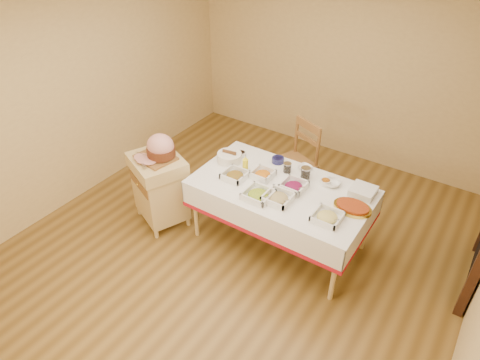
# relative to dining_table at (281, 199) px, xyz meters

# --- Properties ---
(room_shell) EXTENTS (5.00, 5.00, 5.00)m
(room_shell) POSITION_rel_dining_table_xyz_m (-0.30, -0.30, 0.70)
(room_shell) COLOR brown
(room_shell) RESTS_ON ground
(dining_table) EXTENTS (1.82, 1.02, 0.76)m
(dining_table) POSITION_rel_dining_table_xyz_m (0.00, 0.00, 0.00)
(dining_table) COLOR #D7BB76
(dining_table) RESTS_ON ground
(butcher_cart) EXTENTS (0.76, 0.70, 0.86)m
(butcher_cart) POSITION_rel_dining_table_xyz_m (-1.33, -0.43, -0.11)
(butcher_cart) COLOR #D7BB76
(butcher_cart) RESTS_ON ground
(dining_chair) EXTENTS (0.59, 0.58, 1.02)m
(dining_chair) POSITION_rel_dining_table_xyz_m (-0.26, 0.83, -0.07)
(dining_chair) COLOR brown
(dining_chair) RESTS_ON ground
(ham_on_board) EXTENTS (0.43, 0.41, 0.29)m
(ham_on_board) POSITION_rel_dining_table_xyz_m (-1.28, -0.39, 0.38)
(ham_on_board) COLOR brown
(ham_on_board) RESTS_ON butcher_cart
(serving_dish_a) EXTENTS (0.25, 0.24, 0.11)m
(serving_dish_a) POSITION_rel_dining_table_xyz_m (-0.48, -0.14, 0.20)
(serving_dish_a) COLOR white
(serving_dish_a) RESTS_ON dining_table
(serving_dish_b) EXTENTS (0.27, 0.27, 0.11)m
(serving_dish_b) POSITION_rel_dining_table_xyz_m (-0.10, -0.29, 0.20)
(serving_dish_b) COLOR white
(serving_dish_b) RESTS_ON dining_table
(serving_dish_c) EXTENTS (0.26, 0.26, 0.11)m
(serving_dish_c) POSITION_rel_dining_table_xyz_m (0.09, -0.23, 0.20)
(serving_dish_c) COLOR white
(serving_dish_c) RESTS_ON dining_table
(serving_dish_d) EXTENTS (0.26, 0.26, 0.10)m
(serving_dish_d) POSITION_rel_dining_table_xyz_m (0.60, -0.22, 0.19)
(serving_dish_d) COLOR white
(serving_dish_d) RESTS_ON dining_table
(serving_dish_e) EXTENTS (0.23, 0.22, 0.10)m
(serving_dish_e) POSITION_rel_dining_table_xyz_m (-0.25, 0.04, 0.19)
(serving_dish_e) COLOR white
(serving_dish_e) RESTS_ON dining_table
(serving_dish_f) EXTENTS (0.25, 0.24, 0.12)m
(serving_dish_f) POSITION_rel_dining_table_xyz_m (0.12, 0.03, 0.20)
(serving_dish_f) COLOR white
(serving_dish_f) RESTS_ON dining_table
(small_bowl_left) EXTENTS (0.11, 0.11, 0.05)m
(small_bowl_left) POSITION_rel_dining_table_xyz_m (-0.67, 0.26, 0.19)
(small_bowl_left) COLOR white
(small_bowl_left) RESTS_ON dining_table
(small_bowl_mid) EXTENTS (0.14, 0.14, 0.06)m
(small_bowl_mid) POSITION_rel_dining_table_xyz_m (-0.26, 0.38, 0.19)
(small_bowl_mid) COLOR #1C1C51
(small_bowl_mid) RESTS_ON dining_table
(small_bowl_right) EXTENTS (0.11, 0.11, 0.06)m
(small_bowl_right) POSITION_rel_dining_table_xyz_m (0.36, 0.28, 0.19)
(small_bowl_right) COLOR white
(small_bowl_right) RESTS_ON dining_table
(bowl_white_imported) EXTENTS (0.17, 0.17, 0.04)m
(bowl_white_imported) POSITION_rel_dining_table_xyz_m (0.05, 0.42, 0.18)
(bowl_white_imported) COLOR white
(bowl_white_imported) RESTS_ON dining_table
(bowl_small_imported) EXTENTS (0.22, 0.22, 0.05)m
(bowl_small_imported) POSITION_rel_dining_table_xyz_m (0.42, 0.30, 0.19)
(bowl_small_imported) COLOR white
(bowl_small_imported) RESTS_ON dining_table
(preserve_jar_left) EXTENTS (0.09, 0.09, 0.11)m
(preserve_jar_left) POSITION_rel_dining_table_xyz_m (-0.08, 0.26, 0.21)
(preserve_jar_left) COLOR silver
(preserve_jar_left) RESTS_ON dining_table
(preserve_jar_right) EXTENTS (0.10, 0.10, 0.13)m
(preserve_jar_right) POSITION_rel_dining_table_xyz_m (0.13, 0.27, 0.22)
(preserve_jar_right) COLOR silver
(preserve_jar_right) RESTS_ON dining_table
(mustard_bottle) EXTENTS (0.06, 0.06, 0.19)m
(mustard_bottle) POSITION_rel_dining_table_xyz_m (-0.46, 0.02, 0.25)
(mustard_bottle) COLOR yellow
(mustard_bottle) RESTS_ON dining_table
(bread_basket) EXTENTS (0.27, 0.27, 0.12)m
(bread_basket) POSITION_rel_dining_table_xyz_m (-0.72, 0.10, 0.21)
(bread_basket) COLOR white
(bread_basket) RESTS_ON dining_table
(plate_stack) EXTENTS (0.24, 0.24, 0.07)m
(plate_stack) POSITION_rel_dining_table_xyz_m (0.74, 0.33, 0.20)
(plate_stack) COLOR white
(plate_stack) RESTS_ON dining_table
(brass_platter) EXTENTS (0.37, 0.27, 0.05)m
(brass_platter) POSITION_rel_dining_table_xyz_m (0.74, 0.05, 0.18)
(brass_platter) COLOR gold
(brass_platter) RESTS_ON dining_table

